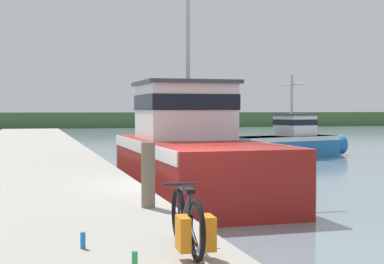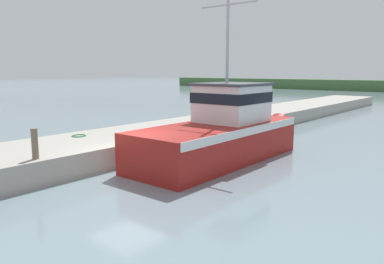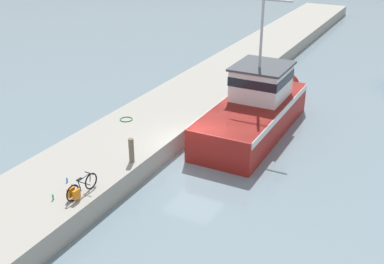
# 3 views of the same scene
# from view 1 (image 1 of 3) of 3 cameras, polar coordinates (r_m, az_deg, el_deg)

# --- Properties ---
(ground_plane) EXTENTS (320.00, 320.00, 0.00)m
(ground_plane) POSITION_cam_1_polar(r_m,az_deg,el_deg) (13.35, 0.22, -9.17)
(ground_plane) COLOR gray
(dock_pier) EXTENTS (4.65, 80.00, 0.97)m
(dock_pier) POSITION_cam_1_polar(r_m,az_deg,el_deg) (12.78, -15.09, -7.54)
(dock_pier) COLOR #A39E93
(dock_pier) RESTS_ON ground_plane
(far_shoreline) EXTENTS (180.00, 5.00, 2.22)m
(far_shoreline) POSITION_cam_1_polar(r_m,az_deg,el_deg) (92.22, 5.89, 1.24)
(far_shoreline) COLOR #426638
(far_shoreline) RESTS_ON ground_plane
(fishing_boat_main) EXTENTS (3.42, 10.80, 8.16)m
(fishing_boat_main) POSITION_cam_1_polar(r_m,az_deg,el_deg) (18.12, -0.25, -1.91)
(fishing_boat_main) COLOR maroon
(fishing_boat_main) RESTS_ON ground_plane
(boat_blue_far) EXTENTS (7.63, 3.84, 4.53)m
(boat_blue_far) POSITION_cam_1_polar(r_m,az_deg,el_deg) (32.47, 9.37, -0.92)
(boat_blue_far) COLOR #236BB2
(boat_blue_far) RESTS_ON ground_plane
(bicycle_touring) EXTENTS (0.47, 1.70, 0.75)m
(bicycle_touring) POSITION_cam_1_polar(r_m,az_deg,el_deg) (6.82, -0.24, -8.93)
(bicycle_touring) COLOR black
(bicycle_touring) RESTS_ON dock_pier
(mooring_post) EXTENTS (0.23, 0.23, 1.11)m
(mooring_post) POSITION_cam_1_polar(r_m,az_deg,el_deg) (9.99, -4.27, -4.17)
(mooring_post) COLOR #756651
(mooring_post) RESTS_ON dock_pier
(water_bottle_by_bike) EXTENTS (0.06, 0.06, 0.23)m
(water_bottle_by_bike) POSITION_cam_1_polar(r_m,az_deg,el_deg) (6.07, -5.58, -12.52)
(water_bottle_by_bike) COLOR green
(water_bottle_by_bike) RESTS_ON dock_pier
(water_bottle_on_curb) EXTENTS (0.06, 0.06, 0.20)m
(water_bottle_on_curb) POSITION_cam_1_polar(r_m,az_deg,el_deg) (7.23, -10.53, -10.29)
(water_bottle_on_curb) COLOR blue
(water_bottle_on_curb) RESTS_ON dock_pier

